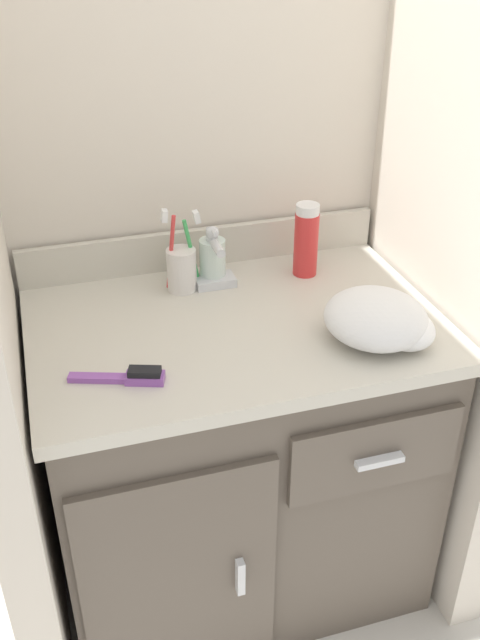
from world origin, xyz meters
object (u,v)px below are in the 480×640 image
object	(u,v)px
toothbrush_cup	(182,268)
hand_towel	(382,320)
shaving_cream_can	(306,240)
hairbrush	(130,377)
soap_dispenser	(214,259)

from	to	relation	value
toothbrush_cup	hand_towel	bearing A→B (deg)	-43.80
shaving_cream_can	hand_towel	xyz separation A→B (m)	(0.04, -0.31, -0.04)
shaving_cream_can	hairbrush	size ratio (longest dim) A/B	0.98
shaving_cream_can	toothbrush_cup	bearing A→B (deg)	178.49
hairbrush	hand_towel	distance (m)	0.50
hairbrush	shaving_cream_can	bearing A→B (deg)	52.74
toothbrush_cup	hairbrush	distance (m)	0.36
shaving_cream_can	soap_dispenser	bearing A→B (deg)	174.06
soap_dispenser	shaving_cream_can	bearing A→B (deg)	-5.94
hand_towel	shaving_cream_can	bearing A→B (deg)	97.36
hairbrush	toothbrush_cup	bearing A→B (deg)	80.66
toothbrush_cup	soap_dispenser	xyz separation A→B (m)	(0.08, 0.01, 0.00)
soap_dispenser	shaving_cream_can	size ratio (longest dim) A/B	0.80
soap_dispenser	hairbrush	bearing A→B (deg)	-126.94
toothbrush_cup	soap_dispenser	size ratio (longest dim) A/B	1.40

